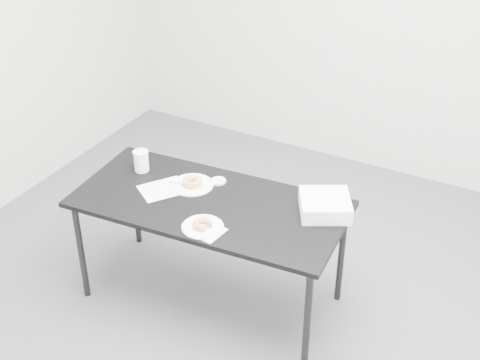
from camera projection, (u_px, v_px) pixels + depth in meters
The scene contains 13 objects.
floor at pixel (230, 300), 4.12m from camera, with size 4.00×4.00×0.00m, color #46464A.
table at pixel (209, 210), 3.81m from camera, with size 1.59×0.83×0.70m.
scorecard at pixel (163, 189), 3.89m from camera, with size 0.20×0.26×0.00m, color white.
logo_patch at pixel (182, 184), 3.93m from camera, with size 0.04×0.04×0.00m, color green.
pen at pixel (179, 184), 3.93m from camera, with size 0.01×0.01×0.12m, color #0D9170.
napkin at pixel (208, 231), 3.53m from camera, with size 0.16×0.16×0.00m, color white.
plate_near at pixel (203, 227), 3.56m from camera, with size 0.23×0.23×0.01m, color white.
donut_near at pixel (203, 224), 3.55m from camera, with size 0.11×0.11×0.04m, color #BC8D3B.
plate_far at pixel (192, 185), 3.92m from camera, with size 0.25×0.25×0.01m, color white.
donut_far at pixel (192, 182), 3.91m from camera, with size 0.12×0.12×0.04m, color #BC8D3B.
coffee_cup at pixel (141, 161), 4.04m from camera, with size 0.09×0.09×0.13m, color white.
cup_lid at pixel (218, 181), 3.96m from camera, with size 0.09×0.09×0.01m, color white.
bakery_box at pixel (325, 205), 3.67m from camera, with size 0.27×0.27×0.09m, color white.
Camera 1 is at (1.53, -2.71, 2.79)m, focal length 50.00 mm.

